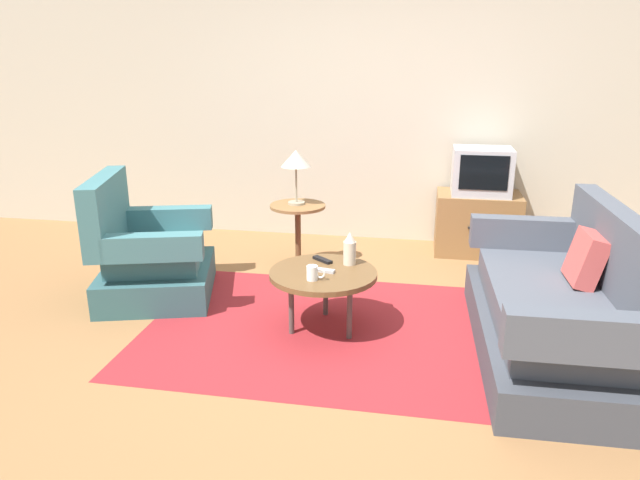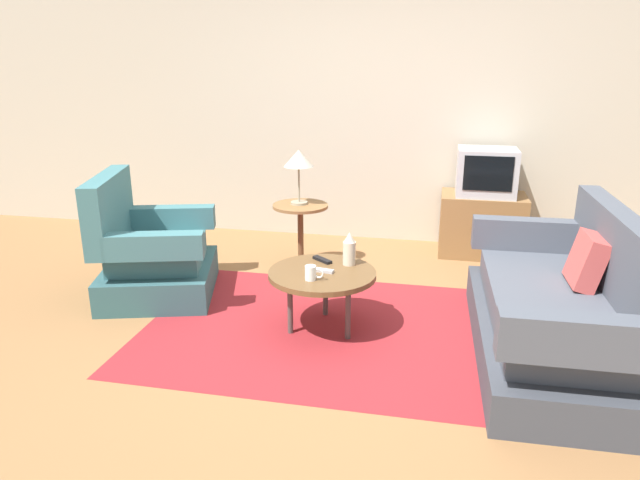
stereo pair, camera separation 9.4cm
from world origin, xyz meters
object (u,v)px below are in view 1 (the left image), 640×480
object	(u,v)px
side_table	(298,223)
tv_remote_dark	(322,260)
armchair	(148,257)
vase	(350,249)
couch	(562,310)
coffee_table	(323,276)
television	(482,171)
mug	(313,273)
tv_stand	(477,223)
tv_remote_silver	(323,270)
table_lamp	(296,161)

from	to	relation	value
side_table	tv_remote_dark	bearing A→B (deg)	-67.48
armchair	side_table	distance (m)	1.27
vase	couch	bearing A→B (deg)	-10.73
coffee_table	side_table	xyz separation A→B (m)	(-0.41, 1.10, 0.03)
television	mug	xyz separation A→B (m)	(-1.17, -1.98, -0.32)
tv_stand	couch	bearing A→B (deg)	-79.51
side_table	tv_stand	size ratio (longest dim) A/B	0.76
television	coffee_table	bearing A→B (deg)	-121.93
coffee_table	mug	size ratio (longest dim) A/B	5.94
television	tv_remote_dark	distance (m)	2.04
couch	mug	world-z (taller)	couch
armchair	tv_remote_silver	world-z (taller)	armchair
table_lamp	tv_remote_dark	size ratio (longest dim) A/B	2.95
side_table	television	bearing A→B (deg)	25.07
couch	tv_remote_silver	xyz separation A→B (m)	(-1.49, 0.08, 0.13)
tv_remote_dark	tv_remote_silver	size ratio (longest dim) A/B	0.96
tv_remote_silver	side_table	bearing A→B (deg)	-58.96
armchair	table_lamp	xyz separation A→B (m)	(0.99, 0.79, 0.63)
coffee_table	table_lamp	bearing A→B (deg)	110.96
mug	tv_stand	bearing A→B (deg)	59.59
couch	vase	size ratio (longest dim) A/B	7.96
tv_stand	television	xyz separation A→B (m)	(0.00, -0.01, 0.49)
coffee_table	vase	world-z (taller)	vase
couch	mug	xyz separation A→B (m)	(-1.53, -0.08, 0.16)
television	mug	distance (m)	2.32
tv_stand	television	world-z (taller)	television
coffee_table	mug	xyz separation A→B (m)	(-0.04, -0.16, 0.08)
armchair	tv_remote_dark	xyz separation A→B (m)	(1.37, -0.13, 0.11)
tv_stand	tv_remote_silver	bearing A→B (deg)	-121.64
side_table	television	world-z (taller)	television
coffee_table	tv_remote_dark	size ratio (longest dim) A/B	4.62
armchair	mug	size ratio (longest dim) A/B	8.93
tv_remote_dark	tv_remote_silver	distance (m)	0.21
tv_stand	television	distance (m)	0.50
television	tv_remote_dark	bearing A→B (deg)	-125.81
table_lamp	vase	size ratio (longest dim) A/B	2.00
armchair	coffee_table	distance (m)	1.45
couch	vase	bearing A→B (deg)	77.98
table_lamp	vase	bearing A→B (deg)	-58.48
armchair	vase	xyz separation A→B (m)	(1.57, -0.16, 0.21)
tv_stand	mug	world-z (taller)	tv_stand
couch	tv_remote_silver	size ratio (longest dim) A/B	11.23
table_lamp	tv_remote_dark	world-z (taller)	table_lamp
side_table	television	distance (m)	1.75
armchair	table_lamp	world-z (taller)	table_lamp
armchair	television	world-z (taller)	television
side_table	table_lamp	xyz separation A→B (m)	(-0.01, 0.02, 0.53)
armchair	tv_stand	world-z (taller)	armchair
coffee_table	tv_remote_dark	world-z (taller)	tv_remote_dark
coffee_table	vase	size ratio (longest dim) A/B	3.13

